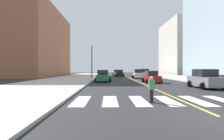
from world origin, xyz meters
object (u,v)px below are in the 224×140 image
Objects in this scene: car_yellow_nearest at (116,73)px; car_blue_sixth at (145,73)px; pedestrian_crossing at (152,88)px; street_lamp at (92,59)px; park_bench at (222,79)px; car_green_seventh at (103,76)px; car_gray_fifth at (206,79)px; car_white_fourth at (138,74)px; car_black_third at (120,73)px; car_red_second at (152,77)px.

car_blue_sixth is at bearing -48.09° from car_yellow_nearest.
street_lamp reaches higher than pedestrian_crossing.
park_bench is at bearing 165.17° from pedestrian_crossing.
pedestrian_crossing reaches higher than park_bench.
car_green_seventh reaches higher than car_yellow_nearest.
car_yellow_nearest is 41.30m from car_gray_fifth.
car_blue_sixth reaches higher than car_white_fourth.
car_blue_sixth is 27.84m from park_bench.
pedestrian_crossing is at bearing 132.16° from park_bench.
park_bench is at bearing 98.85° from car_blue_sixth.
car_white_fourth reaches higher than car_gray_fifth.
car_black_third is 13.18m from street_lamp.
street_lamp is at bearing -55.46° from car_gray_fifth.
car_gray_fifth is at bearing -75.30° from car_black_third.
car_yellow_nearest reaches higher than park_bench.
car_white_fourth is (0.16, 13.04, 0.12)m from car_red_second.
car_white_fourth reaches higher than car_green_seventh.
car_red_second is 0.87× the size of car_white_fourth.
car_green_seventh is at bearing -140.37° from pedestrian_crossing.
car_blue_sixth is at bearing 44.20° from street_lamp.
car_blue_sixth is 1.11× the size of car_green_seventh.
street_lamp is (-9.80, -2.28, 3.20)m from car_white_fourth.
street_lamp is (-13.33, -12.97, 3.16)m from car_blue_sixth.
car_red_second is 14.82m from street_lamp.
pedestrian_crossing is (-7.52, -8.16, -0.07)m from car_gray_fifth.
pedestrian_crossing is at bearing 79.34° from car_blue_sixth.
car_red_second is 24.01m from car_blue_sixth.
street_lamp is at bearing -50.55° from car_red_second.
car_gray_fifth is 2.44× the size of park_bench.
car_red_second is at bearing -48.14° from street_lamp.
car_green_seventh is 2.67× the size of pedestrian_crossing.
park_bench is at bearing 152.48° from car_red_second.
park_bench is at bearing -39.42° from street_lamp.
car_white_fourth is 18.56m from park_bench.
car_white_fourth is 29.37m from pedestrian_crossing.
car_black_third is 28.08m from park_bench.
car_white_fourth is (3.92, -19.66, 0.08)m from car_yellow_nearest.
car_yellow_nearest reaches higher than pedestrian_crossing.
car_gray_fifth is at bearing 130.22° from park_bench.
car_green_seventh is at bearing 65.01° from park_bench.
street_lamp is at bearing 15.43° from car_white_fourth.
car_black_third is (-3.38, 21.89, 0.05)m from car_red_second.
car_gray_fifth is (3.65, -20.95, -0.01)m from car_white_fourth.
car_white_fourth reaches higher than car_yellow_nearest.
car_green_seventh is 0.63× the size of street_lamp.
car_black_third is 30.65m from car_gray_fifth.
pedestrian_crossing is at bearing -87.73° from car_yellow_nearest.
car_gray_fifth is at bearing 90.09° from car_blue_sixth.
street_lamp is (-9.64, 10.76, 3.32)m from car_red_second.
car_blue_sixth is at bearing -91.03° from car_gray_fifth.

